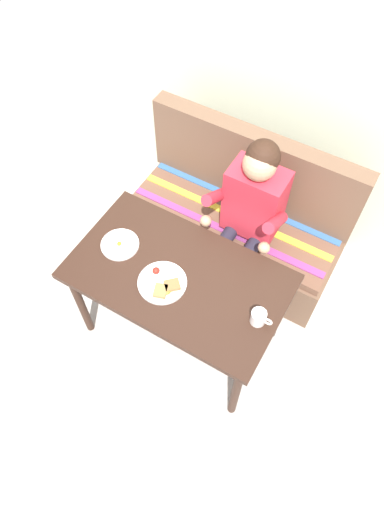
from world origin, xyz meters
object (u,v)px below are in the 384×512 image
at_px(table, 178,282).
at_px(coffee_mug, 259,317).
at_px(couch, 237,223).
at_px(person, 249,211).
at_px(plate_eggs, 120,244).
at_px(plate_breakfast, 163,283).

relative_size(table, coffee_mug, 10.17).
height_order(couch, person, person).
relative_size(plate_eggs, coffee_mug, 1.85).
height_order(person, plate_breakfast, person).
bearing_deg(plate_eggs, table, -0.25).
xyz_separation_m(table, couch, (0.00, 0.76, -0.32)).
xyz_separation_m(couch, plate_breakfast, (-0.04, -0.86, 0.41)).
relative_size(plate_breakfast, coffee_mug, 2.26).
height_order(table, person, person).
height_order(plate_eggs, coffee_mug, coffee_mug).
relative_size(person, coffee_mug, 10.27).
xyz_separation_m(table, plate_breakfast, (-0.04, -0.09, 0.09)).
bearing_deg(plate_eggs, person, 48.28).
distance_m(table, plate_eggs, 0.40).
bearing_deg(table, coffee_mug, -3.47).
bearing_deg(plate_eggs, coffee_mug, -2.06).
xyz_separation_m(person, coffee_mug, (0.36, -0.62, 0.03)).
bearing_deg(table, person, 76.88).
xyz_separation_m(table, coffee_mug, (0.50, -0.03, 0.13)).
xyz_separation_m(table, person, (0.14, 0.59, 0.09)).
relative_size(couch, plate_breakfast, 5.39).
distance_m(table, plate_breakfast, 0.14).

